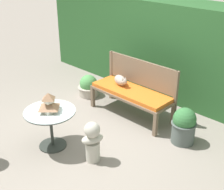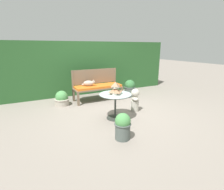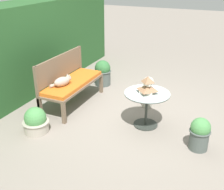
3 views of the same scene
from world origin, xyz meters
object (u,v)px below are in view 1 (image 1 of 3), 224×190
object	(u,v)px
cat	(121,80)
garden_bust	(92,141)
garden_bench	(131,94)
potted_plant_hedge_corner	(89,87)
potted_plant_path_edge	(184,126)
patio_table	(50,119)
pagoda_birdhouse	(49,103)

from	to	relation	value
cat	garden_bust	distance (m)	1.61
garden_bench	potted_plant_hedge_corner	distance (m)	1.16
potted_plant_hedge_corner	potted_plant_path_edge	size ratio (longest dim) A/B	0.76
garden_bench	cat	distance (m)	0.33
garden_bust	cat	bearing A→B (deg)	50.66
cat	potted_plant_path_edge	xyz separation A→B (m)	(1.42, -0.12, -0.28)
garden_bench	potted_plant_path_edge	world-z (taller)	potted_plant_path_edge
garden_bench	potted_plant_hedge_corner	size ratio (longest dim) A/B	3.48
patio_table	pagoda_birdhouse	distance (m)	0.25
garden_bench	pagoda_birdhouse	size ratio (longest dim) A/B	5.31
cat	potted_plant_hedge_corner	xyz separation A→B (m)	(-0.85, -0.02, -0.38)
cat	potted_plant_path_edge	bearing A→B (deg)	16.19
pagoda_birdhouse	garden_bust	world-z (taller)	pagoda_birdhouse
garden_bust	potted_plant_path_edge	size ratio (longest dim) A/B	1.06
garden_bench	garden_bust	world-z (taller)	garden_bust
pagoda_birdhouse	potted_plant_hedge_corner	distance (m)	1.90
pagoda_birdhouse	potted_plant_path_edge	world-z (taller)	pagoda_birdhouse
patio_table	potted_plant_path_edge	world-z (taller)	patio_table
patio_table	pagoda_birdhouse	xyz separation A→B (m)	(0.00, 0.00, 0.25)
cat	patio_table	size ratio (longest dim) A/B	0.50
cat	patio_table	distance (m)	1.59
patio_table	pagoda_birdhouse	size ratio (longest dim) A/B	2.63
cat	pagoda_birdhouse	bearing A→B (deg)	-66.01
garden_bust	potted_plant_path_edge	bearing A→B (deg)	-5.35
garden_bench	potted_plant_path_edge	bearing A→B (deg)	-4.29
garden_bench	garden_bust	bearing A→B (deg)	-70.56
pagoda_birdhouse	potted_plant_path_edge	bearing A→B (deg)	47.42
pagoda_birdhouse	garden_bust	distance (m)	0.82
patio_table	potted_plant_hedge_corner	bearing A→B (deg)	120.67
cat	garden_bust	xyz separation A→B (m)	(0.77, -1.39, -0.25)
garden_bench	patio_table	bearing A→B (deg)	-97.74
garden_bench	garden_bust	distance (m)	1.44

